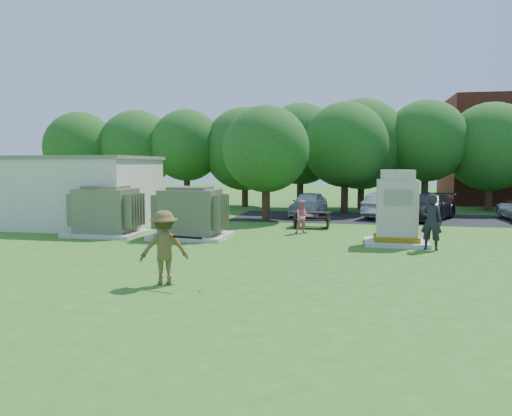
% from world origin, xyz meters
% --- Properties ---
extents(ground, '(120.00, 120.00, 0.00)m').
position_xyz_m(ground, '(0.00, 0.00, 0.00)').
color(ground, '#2D6619').
rests_on(ground, ground).
extents(service_building, '(10.00, 5.00, 3.20)m').
position_xyz_m(service_building, '(-11.00, 7.00, 1.60)').
color(service_building, beige).
rests_on(service_building, ground).
extents(service_building_roof, '(10.20, 5.20, 0.15)m').
position_xyz_m(service_building_roof, '(-11.00, 7.00, 3.27)').
color(service_building_roof, slate).
rests_on(service_building_roof, service_building).
extents(parking_strip, '(20.00, 6.00, 0.01)m').
position_xyz_m(parking_strip, '(7.00, 13.50, 0.01)').
color(parking_strip, '#232326').
rests_on(parking_strip, ground).
extents(transformer_left, '(3.00, 2.40, 2.07)m').
position_xyz_m(transformer_left, '(-6.50, 4.50, 0.97)').
color(transformer_left, beige).
rests_on(transformer_left, ground).
extents(transformer_right, '(3.00, 2.40, 2.07)m').
position_xyz_m(transformer_right, '(-2.80, 4.50, 0.97)').
color(transformer_right, beige).
rests_on(transformer_right, ground).
extents(generator_cabinet, '(2.27, 1.86, 2.77)m').
position_xyz_m(generator_cabinet, '(5.22, 4.34, 1.21)').
color(generator_cabinet, beige).
rests_on(generator_cabinet, ground).
extents(picnic_table, '(1.73, 1.30, 0.74)m').
position_xyz_m(picnic_table, '(1.71, 8.71, 0.46)').
color(picnic_table, black).
rests_on(picnic_table, ground).
extents(batter, '(1.36, 1.13, 1.83)m').
position_xyz_m(batter, '(-0.86, -3.11, 0.92)').
color(batter, brown).
rests_on(batter, ground).
extents(person_by_generator, '(0.81, 0.64, 1.97)m').
position_xyz_m(person_by_generator, '(6.32, 3.40, 0.98)').
color(person_by_generator, black).
rests_on(person_by_generator, ground).
extents(person_at_picnic, '(0.84, 0.75, 1.44)m').
position_xyz_m(person_at_picnic, '(1.52, 6.61, 0.72)').
color(person_at_picnic, pink).
rests_on(person_at_picnic, ground).
extents(car_white, '(2.17, 4.29, 1.40)m').
position_xyz_m(car_white, '(1.04, 14.05, 0.70)').
color(car_white, silver).
rests_on(car_white, ground).
extents(car_silver_a, '(2.77, 4.48, 1.39)m').
position_xyz_m(car_silver_a, '(5.32, 13.81, 0.70)').
color(car_silver_a, '#A5A6AA').
rests_on(car_silver_a, ground).
extents(car_dark, '(3.76, 5.21, 1.40)m').
position_xyz_m(car_dark, '(7.51, 13.29, 0.70)').
color(car_dark, black).
rests_on(car_dark, ground).
extents(batting_equipment, '(1.58, 0.34, 0.15)m').
position_xyz_m(batting_equipment, '(-0.19, -3.18, 1.19)').
color(batting_equipment, black).
rests_on(batting_equipment, ground).
extents(tree_row, '(41.30, 13.30, 7.30)m').
position_xyz_m(tree_row, '(1.75, 18.50, 4.15)').
color(tree_row, '#47301E').
rests_on(tree_row, ground).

